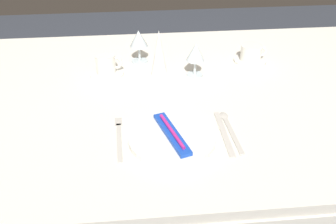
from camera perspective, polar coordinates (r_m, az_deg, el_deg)
name	(u,v)px	position (r m, az deg, el deg)	size (l,w,h in m)	color
dining_table	(170,112)	(1.38, 0.27, -0.06)	(1.80, 1.11, 0.74)	silver
dinner_plate	(172,138)	(1.11, 0.58, -3.94)	(0.26, 0.26, 0.02)	white
toothbrush_package	(172,133)	(1.10, 0.59, -3.25)	(0.10, 0.21, 0.02)	blue
fork_outer	(119,137)	(1.14, -7.42, -3.73)	(0.03, 0.21, 0.00)	beige
dinner_knife	(224,134)	(1.15, 8.53, -3.36)	(0.02, 0.22, 0.00)	beige
spoon_soup	(229,127)	(1.18, 9.21, -2.22)	(0.03, 0.21, 0.01)	beige
saucer_left	(107,73)	(1.47, -9.24, 5.79)	(0.13, 0.13, 0.01)	white
coffee_cup_left	(106,64)	(1.45, -9.31, 7.20)	(0.10, 0.07, 0.07)	white
saucer_right	(250,61)	(1.59, 12.29, 7.60)	(0.13, 0.13, 0.01)	white
coffee_cup_right	(251,52)	(1.57, 12.51, 8.78)	(0.11, 0.08, 0.06)	white
wine_glass_centre	(139,40)	(1.52, -4.45, 10.76)	(0.07, 0.07, 0.13)	silver
wine_glass_left	(196,54)	(1.41, 4.18, 8.80)	(0.07, 0.07, 0.13)	silver
napkin_folded	(159,53)	(1.42, -1.36, 8.94)	(0.06, 0.06, 0.18)	white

